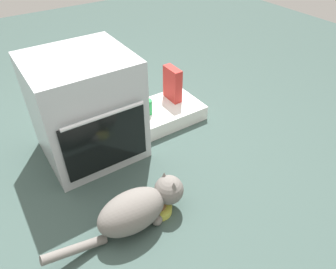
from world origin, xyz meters
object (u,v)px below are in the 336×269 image
Objects in this scene: food_bowl at (159,208)px; pantry_cabinet at (165,112)px; soda_can at (148,107)px; oven at (86,108)px; cereal_box at (173,84)px; cat at (138,208)px.

pantry_cabinet is at bearing 54.88° from food_bowl.
oven is at bearing -176.78° from soda_can.
food_bowl is at bearing -125.12° from pantry_cabinet.
cereal_box is (0.28, 0.08, 0.08)m from soda_can.
food_bowl is at bearing -128.19° from cereal_box.
soda_can is at bearing -175.93° from pantry_cabinet.
oven is at bearing -176.56° from pantry_cabinet.
soda_can is (0.49, 0.03, -0.18)m from oven.
soda_can is (-0.17, -0.01, 0.12)m from pantry_cabinet.
cereal_box reaches higher than soda_can.
oven is 0.78m from cereal_box.
pantry_cabinet is 0.24m from cereal_box.
cat is at bearing -178.90° from food_bowl.
oven is 0.52m from soda_can.
cereal_box is at bearing 7.66° from oven.
soda_can is 0.43× the size of cereal_box.
cereal_box reaches higher than cat.
oven is 0.78m from cat.
oven is at bearing 97.87° from food_bowl.
oven is 0.87× the size of cat.
pantry_cabinet is 1.04m from cat.
oven is at bearing -172.34° from cereal_box.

